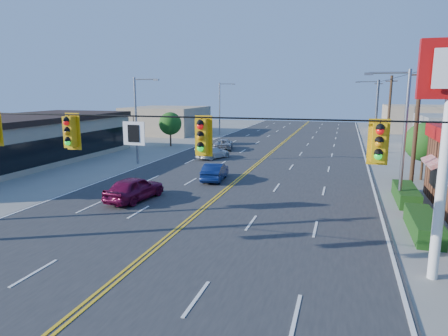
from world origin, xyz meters
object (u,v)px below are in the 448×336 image
(car_magenta, at_px, (135,189))
(car_white, at_px, (213,153))
(car_silver, at_px, (223,145))
(signal_span, at_px, (99,149))
(car_blue, at_px, (215,172))

(car_magenta, distance_m, car_white, 16.32)
(car_magenta, distance_m, car_silver, 22.60)
(car_magenta, xyz_separation_m, car_silver, (-1.09, 22.57, -0.14))
(signal_span, bearing_deg, car_blue, 95.23)
(car_magenta, relative_size, car_blue, 1.10)
(signal_span, relative_size, car_silver, 5.44)
(signal_span, distance_m, car_magenta, 11.89)
(car_blue, distance_m, car_white, 9.99)
(car_white, bearing_deg, car_silver, -59.19)
(signal_span, bearing_deg, car_magenta, 114.22)
(car_blue, distance_m, car_silver, 16.22)
(car_silver, bearing_deg, car_blue, 91.87)
(signal_span, bearing_deg, car_silver, 99.81)
(signal_span, xyz_separation_m, car_magenta, (-4.57, 10.17, -4.13))
(signal_span, height_order, car_blue, signal_span)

